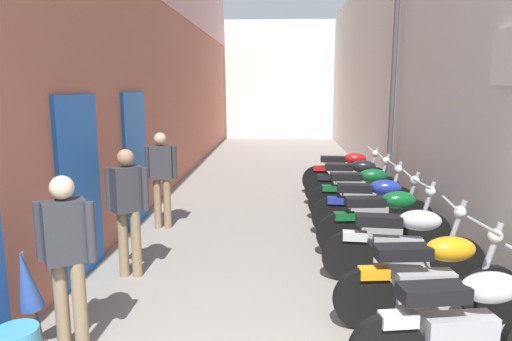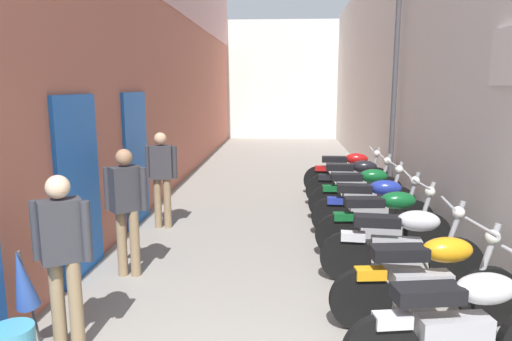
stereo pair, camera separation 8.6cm
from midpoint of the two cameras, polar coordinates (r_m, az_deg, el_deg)
ground_plane at (r=9.55m, az=2.42°, el=-3.58°), size 34.68×34.68×0.00m
building_left at (r=11.60m, az=-10.86°, el=16.63°), size 0.45×18.68×7.15m
building_right at (r=11.56m, az=15.86°, el=11.67°), size 0.45×18.68×5.29m
building_far_end at (r=21.62m, az=2.66°, el=11.01°), size 7.80×2.00×5.11m
motorcycle_nearest at (r=4.08m, az=23.91°, el=-16.71°), size 1.84×0.58×1.04m
motorcycle_second at (r=4.81m, az=20.21°, el=-12.23°), size 1.85×0.58×1.04m
motorcycle_third at (r=5.70m, az=17.24°, el=-8.50°), size 1.85×0.58×1.04m
motorcycle_fourth at (r=6.57m, az=15.22°, el=-5.90°), size 1.85×0.58×1.04m
motorcycle_fifth at (r=7.32m, az=13.88°, el=-4.16°), size 1.85×0.58×1.04m
motorcycle_sixth at (r=8.21m, az=12.65°, el=-2.55°), size 1.85×0.58×1.04m
motorcycle_seventh at (r=9.12m, az=11.65°, el=-1.23°), size 1.85×0.58×1.04m
motorcycle_eighth at (r=10.08m, az=10.79°, el=-0.11°), size 1.85×0.58×1.04m
pedestrian_by_doorway at (r=4.31m, az=-22.80°, el=-9.14°), size 0.52×0.35×1.57m
pedestrian_mid_alley at (r=5.77m, az=-15.91°, el=-3.90°), size 0.52×0.37×1.57m
pedestrian_further_down at (r=7.63m, az=-11.88°, el=-0.30°), size 0.52×0.25×1.57m
umbrella_leaning at (r=4.48m, az=-26.92°, el=-11.99°), size 0.20×0.35×0.97m
street_lamp at (r=9.63m, az=15.77°, el=11.72°), size 0.79×0.18×4.40m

